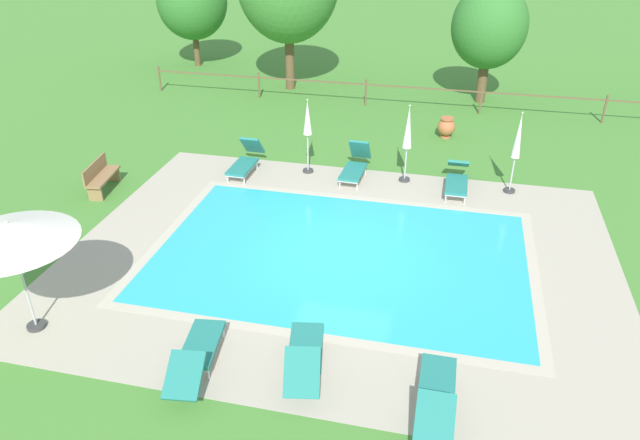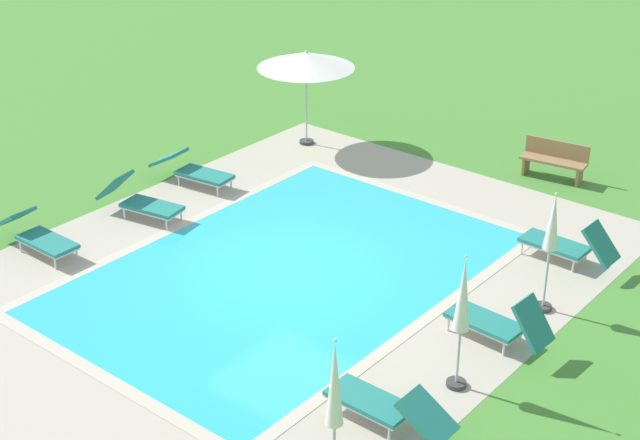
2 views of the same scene
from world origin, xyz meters
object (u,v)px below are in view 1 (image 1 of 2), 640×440
object	(u,v)px
sun_lounger_south_mid	(305,354)
patio_umbrella_open_foreground	(9,233)
sun_lounger_north_near_steps	(245,161)
terracotta_urn_near_fence	(446,127)
sun_lounger_south_near_corner	(457,179)
tree_east_mid	(192,1)
sun_lounger_north_mid	(197,353)
patio_umbrella_closed_row_mid_west	(308,124)
sun_lounger_north_far	(355,165)
wooden_bench_lawn_side	(101,176)
sun_lounger_north_end	(437,393)
patio_umbrella_closed_row_mid_east	(408,133)
patio_umbrella_closed_row_west	(517,142)
tree_far_west	(489,27)

from	to	relation	value
sun_lounger_south_mid	patio_umbrella_open_foreground	bearing A→B (deg)	-179.78
sun_lounger_north_near_steps	terracotta_urn_near_fence	world-z (taller)	sun_lounger_north_near_steps
sun_lounger_north_near_steps	sun_lounger_south_near_corner	distance (m)	6.26
sun_lounger_south_mid	tree_east_mid	size ratio (longest dim) A/B	0.43
terracotta_urn_near_fence	tree_east_mid	xyz separation A→B (m)	(-12.20, 7.06, 2.59)
sun_lounger_north_mid	patio_umbrella_closed_row_mid_west	xyz separation A→B (m)	(-0.15, 8.71, 1.17)
sun_lounger_north_far	wooden_bench_lawn_side	xyz separation A→B (m)	(-6.86, -2.48, 0.07)
patio_umbrella_closed_row_mid_west	tree_east_mid	distance (m)	13.77
sun_lounger_north_end	wooden_bench_lawn_side	bearing A→B (deg)	147.67
terracotta_urn_near_fence	wooden_bench_lawn_side	bearing A→B (deg)	-145.49
sun_lounger_north_far	sun_lounger_south_near_corner	size ratio (longest dim) A/B	0.90
tree_east_mid	sun_lounger_south_near_corner	bearing A→B (deg)	-41.35
patio_umbrella_closed_row_mid_east	tree_east_mid	world-z (taller)	tree_east_mid
patio_umbrella_closed_row_mid_west	patio_umbrella_closed_row_west	bearing A→B (deg)	-0.33
sun_lounger_south_near_corner	patio_umbrella_closed_row_west	xyz separation A→B (m)	(1.49, 0.22, 1.15)
sun_lounger_north_end	terracotta_urn_near_fence	xyz separation A→B (m)	(-0.42, 12.60, 0.03)
patio_umbrella_closed_row_mid_east	terracotta_urn_near_fence	size ratio (longest dim) A/B	3.22
sun_lounger_north_near_steps	terracotta_urn_near_fence	xyz separation A→B (m)	(5.77, 4.32, -0.00)
wooden_bench_lawn_side	terracotta_urn_near_fence	xyz separation A→B (m)	(9.34, 6.42, -0.08)
patio_umbrella_closed_row_mid_east	terracotta_urn_near_fence	distance (m)	4.11
patio_umbrella_open_foreground	patio_umbrella_closed_row_mid_west	xyz separation A→B (m)	(3.42, 8.37, -0.63)
sun_lounger_north_near_steps	sun_lounger_north_far	size ratio (longest dim) A/B	1.03
sun_lounger_north_end	sun_lounger_south_near_corner	xyz separation A→B (m)	(0.07, 8.48, -0.00)
sun_lounger_north_far	patio_umbrella_open_foreground	size ratio (longest dim) A/B	0.77
patio_umbrella_open_foreground	tree_far_west	xyz separation A→B (m)	(8.52, 16.59, 0.79)
sun_lounger_north_far	terracotta_urn_near_fence	world-z (taller)	sun_lounger_north_far
patio_umbrella_closed_row_west	patio_umbrella_closed_row_mid_west	distance (m)	5.91
sun_lounger_north_mid	terracotta_urn_near_fence	bearing A→B (deg)	73.22
sun_lounger_south_near_corner	tree_east_mid	xyz separation A→B (m)	(-12.69, 11.17, 2.62)
patio_umbrella_closed_row_west	terracotta_urn_near_fence	size ratio (longest dim) A/B	3.28
sun_lounger_north_mid	sun_lounger_south_mid	bearing A→B (deg)	10.94
sun_lounger_south_near_corner	wooden_bench_lawn_side	xyz separation A→B (m)	(-9.83, -2.31, 0.11)
sun_lounger_north_end	terracotta_urn_near_fence	world-z (taller)	sun_lounger_north_end
sun_lounger_north_far	patio_umbrella_closed_row_west	bearing A→B (deg)	0.72
sun_lounger_north_mid	sun_lounger_north_far	world-z (taller)	sun_lounger_north_far
patio_umbrella_open_foreground	wooden_bench_lawn_side	size ratio (longest dim) A/B	1.55
patio_umbrella_closed_row_west	wooden_bench_lawn_side	world-z (taller)	patio_umbrella_closed_row_west
sun_lounger_north_mid	patio_umbrella_closed_row_west	xyz separation A→B (m)	(5.77, 8.68, 1.15)
sun_lounger_north_mid	patio_umbrella_closed_row_west	bearing A→B (deg)	56.40
patio_umbrella_closed_row_mid_east	terracotta_urn_near_fence	bearing A→B (deg)	75.18
tree_east_mid	patio_umbrella_closed_row_mid_west	bearing A→B (deg)	-52.87
patio_umbrella_open_foreground	patio_umbrella_closed_row_mid_east	distance (m)	10.55
sun_lounger_south_mid	tree_far_west	bearing A→B (deg)	79.51
tree_east_mid	tree_far_west	bearing A→B (deg)	-11.39
wooden_bench_lawn_side	tree_far_west	world-z (taller)	tree_far_west
patio_umbrella_closed_row_mid_west	patio_umbrella_open_foreground	bearing A→B (deg)	-112.22
sun_lounger_north_near_steps	sun_lounger_south_near_corner	world-z (taller)	sun_lounger_north_near_steps
sun_lounger_south_mid	patio_umbrella_closed_row_mid_west	bearing A→B (deg)	103.69
wooden_bench_lawn_side	tree_east_mid	bearing A→B (deg)	101.99
patio_umbrella_open_foreground	tree_east_mid	xyz separation A→B (m)	(-4.85, 19.29, 0.82)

